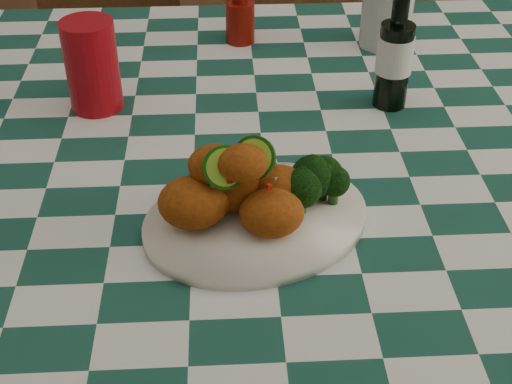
{
  "coord_description": "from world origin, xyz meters",
  "views": [
    {
      "loc": [
        -0.06,
        -0.94,
        1.37
      ],
      "look_at": [
        -0.02,
        -0.23,
        0.84
      ],
      "focal_mm": 50.0,
      "sensor_mm": 36.0,
      "label": 1
    }
  ],
  "objects_px": {
    "fried_chicken_pile": "(243,181)",
    "plate": "(256,221)",
    "dining_table": "(260,310)",
    "wooden_chair_left": "(118,105)",
    "ketchup_bottle": "(240,11)",
    "mason_jar": "(387,11)",
    "beer_bottle": "(396,46)",
    "red_tumbler": "(92,66)",
    "wooden_chair_right": "(334,106)"
  },
  "relations": [
    {
      "from": "wooden_chair_right",
      "to": "plate",
      "type": "bearing_deg",
      "value": -119.13
    },
    {
      "from": "plate",
      "to": "wooden_chair_left",
      "type": "bearing_deg",
      "value": 108.09
    },
    {
      "from": "beer_bottle",
      "to": "wooden_chair_right",
      "type": "relative_size",
      "value": 0.24
    },
    {
      "from": "wooden_chair_left",
      "to": "plate",
      "type": "bearing_deg",
      "value": -76.06
    },
    {
      "from": "mason_jar",
      "to": "wooden_chair_right",
      "type": "relative_size",
      "value": 0.16
    },
    {
      "from": "dining_table",
      "to": "beer_bottle",
      "type": "distance_m",
      "value": 0.55
    },
    {
      "from": "mason_jar",
      "to": "fried_chicken_pile",
      "type": "bearing_deg",
      "value": -118.46
    },
    {
      "from": "plate",
      "to": "ketchup_bottle",
      "type": "relative_size",
      "value": 2.4
    },
    {
      "from": "dining_table",
      "to": "fried_chicken_pile",
      "type": "xyz_separation_m",
      "value": [
        -0.04,
        -0.23,
        0.46
      ]
    },
    {
      "from": "dining_table",
      "to": "fried_chicken_pile",
      "type": "distance_m",
      "value": 0.52
    },
    {
      "from": "wooden_chair_left",
      "to": "ketchup_bottle",
      "type": "bearing_deg",
      "value": -56.8
    },
    {
      "from": "fried_chicken_pile",
      "to": "mason_jar",
      "type": "xyz_separation_m",
      "value": [
        0.29,
        0.54,
        -0.0
      ]
    },
    {
      "from": "ketchup_bottle",
      "to": "fried_chicken_pile",
      "type": "bearing_deg",
      "value": -91.65
    },
    {
      "from": "wooden_chair_right",
      "to": "fried_chicken_pile",
      "type": "bearing_deg",
      "value": -120.07
    },
    {
      "from": "red_tumbler",
      "to": "wooden_chair_left",
      "type": "height_order",
      "value": "red_tumbler"
    },
    {
      "from": "fried_chicken_pile",
      "to": "mason_jar",
      "type": "distance_m",
      "value": 0.61
    },
    {
      "from": "dining_table",
      "to": "beer_bottle",
      "type": "relative_size",
      "value": 7.91
    },
    {
      "from": "fried_chicken_pile",
      "to": "beer_bottle",
      "type": "xyz_separation_m",
      "value": [
        0.25,
        0.31,
        0.03
      ]
    },
    {
      "from": "plate",
      "to": "mason_jar",
      "type": "bearing_deg",
      "value": 62.91
    },
    {
      "from": "mason_jar",
      "to": "beer_bottle",
      "type": "height_order",
      "value": "beer_bottle"
    },
    {
      "from": "ketchup_bottle",
      "to": "mason_jar",
      "type": "distance_m",
      "value": 0.28
    },
    {
      "from": "fried_chicken_pile",
      "to": "red_tumbler",
      "type": "relative_size",
      "value": 1.14
    },
    {
      "from": "fried_chicken_pile",
      "to": "red_tumbler",
      "type": "xyz_separation_m",
      "value": [
        -0.23,
        0.33,
        0.0
      ]
    },
    {
      "from": "plate",
      "to": "red_tumbler",
      "type": "distance_m",
      "value": 0.41
    },
    {
      "from": "plate",
      "to": "wooden_chair_left",
      "type": "height_order",
      "value": "wooden_chair_left"
    },
    {
      "from": "wooden_chair_right",
      "to": "wooden_chair_left",
      "type": "bearing_deg",
      "value": 159.37
    },
    {
      "from": "dining_table",
      "to": "wooden_chair_left",
      "type": "bearing_deg",
      "value": 114.25
    },
    {
      "from": "dining_table",
      "to": "red_tumbler",
      "type": "distance_m",
      "value": 0.55
    },
    {
      "from": "fried_chicken_pile",
      "to": "dining_table",
      "type": "bearing_deg",
      "value": 81.07
    },
    {
      "from": "dining_table",
      "to": "ketchup_bottle",
      "type": "height_order",
      "value": "ketchup_bottle"
    },
    {
      "from": "beer_bottle",
      "to": "wooden_chair_left",
      "type": "height_order",
      "value": "beer_bottle"
    },
    {
      "from": "ketchup_bottle",
      "to": "wooden_chair_left",
      "type": "xyz_separation_m",
      "value": [
        -0.32,
        0.42,
        -0.43
      ]
    },
    {
      "from": "ketchup_bottle",
      "to": "red_tumbler",
      "type": "bearing_deg",
      "value": -135.46
    },
    {
      "from": "plate",
      "to": "beer_bottle",
      "type": "distance_m",
      "value": 0.4
    },
    {
      "from": "beer_bottle",
      "to": "mason_jar",
      "type": "bearing_deg",
      "value": 80.86
    },
    {
      "from": "ketchup_bottle",
      "to": "wooden_chair_right",
      "type": "distance_m",
      "value": 0.6
    },
    {
      "from": "beer_bottle",
      "to": "wooden_chair_left",
      "type": "relative_size",
      "value": 0.25
    },
    {
      "from": "dining_table",
      "to": "ketchup_bottle",
      "type": "distance_m",
      "value": 0.57
    },
    {
      "from": "mason_jar",
      "to": "wooden_chair_left",
      "type": "height_order",
      "value": "mason_jar"
    },
    {
      "from": "red_tumbler",
      "to": "wooden_chair_right",
      "type": "height_order",
      "value": "red_tumbler"
    },
    {
      "from": "ketchup_bottle",
      "to": "wooden_chair_left",
      "type": "distance_m",
      "value": 0.69
    },
    {
      "from": "ketchup_bottle",
      "to": "beer_bottle",
      "type": "relative_size",
      "value": 0.59
    },
    {
      "from": "plate",
      "to": "red_tumbler",
      "type": "relative_size",
      "value": 2.0
    },
    {
      "from": "fried_chicken_pile",
      "to": "ketchup_bottle",
      "type": "relative_size",
      "value": 1.36
    },
    {
      "from": "plate",
      "to": "beer_bottle",
      "type": "relative_size",
      "value": 1.41
    },
    {
      "from": "ketchup_bottle",
      "to": "wooden_chair_right",
      "type": "relative_size",
      "value": 0.14
    },
    {
      "from": "plate",
      "to": "red_tumbler",
      "type": "height_order",
      "value": "red_tumbler"
    },
    {
      "from": "wooden_chair_right",
      "to": "beer_bottle",
      "type": "bearing_deg",
      "value": -105.31
    },
    {
      "from": "red_tumbler",
      "to": "wooden_chair_left",
      "type": "relative_size",
      "value": 0.18
    },
    {
      "from": "fried_chicken_pile",
      "to": "plate",
      "type": "bearing_deg",
      "value": 0.0
    }
  ]
}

